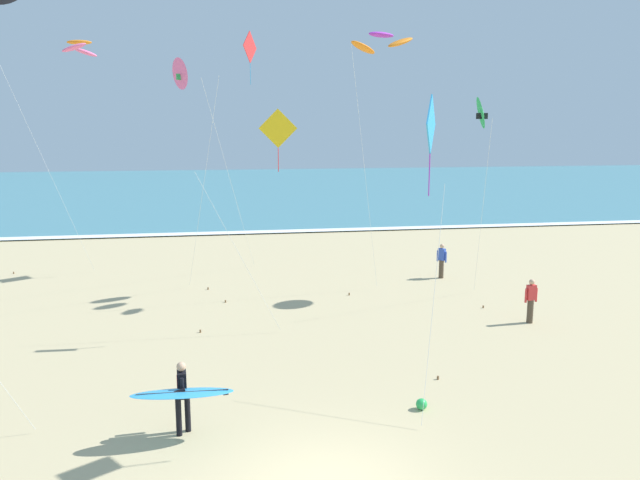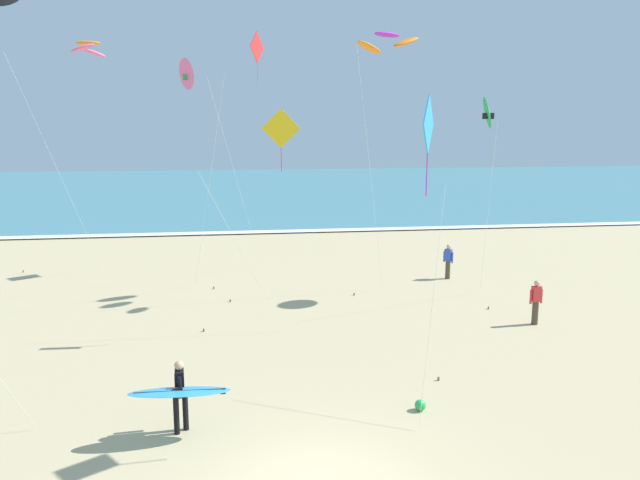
{
  "view_description": "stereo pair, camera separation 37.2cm",
  "coord_description": "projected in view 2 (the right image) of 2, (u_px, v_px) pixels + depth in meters",
  "views": [
    {
      "loc": [
        -1.87,
        -10.75,
        6.88
      ],
      "look_at": [
        0.76,
        5.11,
        3.94
      ],
      "focal_mm": 35.04,
      "sensor_mm": 36.0,
      "label": 1
    },
    {
      "loc": [
        -1.5,
        -10.8,
        6.88
      ],
      "look_at": [
        0.76,
        5.11,
        3.94
      ],
      "focal_mm": 35.04,
      "sensor_mm": 36.0,
      "label": 2
    }
  ],
  "objects": [
    {
      "name": "ocean_water",
      "position": [
        245.0,
        188.0,
        69.56
      ],
      "size": [
        160.0,
        60.0,
        0.08
      ],
      "primitive_type": "cube",
      "color": "teal",
      "rests_on": "ground"
    },
    {
      "name": "shoreline_foam",
      "position": [
        256.0,
        232.0,
        40.63
      ],
      "size": [
        160.0,
        1.12,
        0.01
      ],
      "primitive_type": "cube",
      "color": "white",
      "rests_on": "ocean_water"
    },
    {
      "name": "surfer_lead",
      "position": [
        180.0,
        392.0,
        13.9
      ],
      "size": [
        2.27,
        1.0,
        1.71
      ],
      "color": "black",
      "rests_on": "ground"
    },
    {
      "name": "kite_arc_violet_near",
      "position": [
        387.0,
        42.0,
        24.87
      ],
      "size": [
        2.66,
        2.95,
        10.57
      ],
      "color": "orange",
      "rests_on": "ground"
    },
    {
      "name": "kite_arc_amber_mid",
      "position": [
        88.0,
        49.0,
        28.17
      ],
      "size": [
        4.37,
        2.32,
        10.67
      ],
      "color": "pink",
      "rests_on": "ground"
    },
    {
      "name": "kite_delta_rose_far",
      "position": [
        188.0,
        75.0,
        25.49
      ],
      "size": [
        1.98,
        3.29,
        9.63
      ],
      "color": "pink",
      "rests_on": "ground"
    },
    {
      "name": "kite_delta_emerald_high",
      "position": [
        488.0,
        113.0,
        24.76
      ],
      "size": [
        1.0,
        3.0,
        8.05
      ],
      "color": "green",
      "rests_on": "ground"
    },
    {
      "name": "kite_diamond_golden_distant",
      "position": [
        279.0,
        135.0,
        19.94
      ],
      "size": [
        3.32,
        0.58,
        7.43
      ],
      "color": "yellow",
      "rests_on": "ground"
    },
    {
      "name": "kite_diamond_scarlet_close",
      "position": [
        256.0,
        54.0,
        29.16
      ],
      "size": [
        2.6,
        4.87,
        11.25
      ],
      "color": "red",
      "rests_on": "ground"
    },
    {
      "name": "kite_diamond_cobalt_outer",
      "position": [
        429.0,
        135.0,
        13.17
      ],
      "size": [
        1.7,
        3.29,
        7.53
      ],
      "color": "#2D99DB",
      "rests_on": "ground"
    },
    {
      "name": "bystander_blue_top",
      "position": [
        448.0,
        261.0,
        28.39
      ],
      "size": [
        0.35,
        0.4,
        1.59
      ],
      "color": "#4C3D2D",
      "rests_on": "ground"
    },
    {
      "name": "bystander_red_top",
      "position": [
        536.0,
        302.0,
        21.83
      ],
      "size": [
        0.5,
        0.22,
        1.59
      ],
      "color": "#4C3D2D",
      "rests_on": "ground"
    },
    {
      "name": "beach_ball",
      "position": [
        420.0,
        405.0,
        15.29
      ],
      "size": [
        0.28,
        0.28,
        0.28
      ],
      "primitive_type": "sphere",
      "color": "green",
      "rests_on": "ground"
    }
  ]
}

